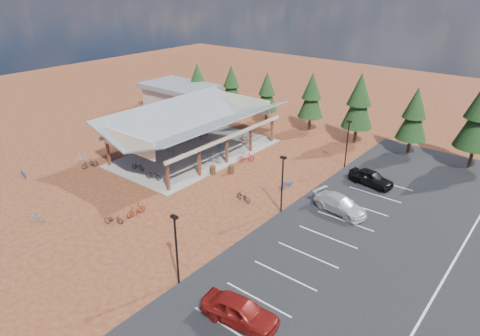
% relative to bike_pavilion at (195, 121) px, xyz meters
% --- Properties ---
extents(ground, '(140.00, 140.00, 0.00)m').
position_rel_bike_pavilion_xyz_m(ground, '(10.00, -7.00, -3.82)').
color(ground, '#592417').
rests_on(ground, ground).
extents(asphalt_lot, '(27.00, 44.00, 0.04)m').
position_rel_bike_pavilion_xyz_m(asphalt_lot, '(28.50, -4.00, -3.80)').
color(asphalt_lot, black).
rests_on(asphalt_lot, ground).
extents(concrete_pad, '(10.60, 18.60, 0.10)m').
position_rel_bike_pavilion_xyz_m(concrete_pad, '(0.00, 0.00, -3.77)').
color(concrete_pad, gray).
rests_on(concrete_pad, ground).
extents(bike_pavilion, '(11.65, 19.40, 4.97)m').
position_rel_bike_pavilion_xyz_m(bike_pavilion, '(0.00, 0.00, 0.00)').
color(bike_pavilion, '#522117').
rests_on(bike_pavilion, concrete_pad).
extents(outbuilding, '(11.00, 7.00, 3.90)m').
position_rel_bike_pavilion_xyz_m(outbuilding, '(-14.00, 11.00, -1.80)').
color(outbuilding, '#ADA593').
rests_on(outbuilding, ground).
extents(lamp_post_0, '(0.50, 0.25, 5.14)m').
position_rel_bike_pavilion_xyz_m(lamp_post_0, '(15.00, -17.00, -0.85)').
color(lamp_post_0, black).
rests_on(lamp_post_0, ground).
extents(lamp_post_1, '(0.50, 0.25, 5.14)m').
position_rel_bike_pavilion_xyz_m(lamp_post_1, '(15.00, -5.00, -0.85)').
color(lamp_post_1, black).
rests_on(lamp_post_1, ground).
extents(lamp_post_2, '(0.50, 0.25, 5.14)m').
position_rel_bike_pavilion_xyz_m(lamp_post_2, '(15.00, 7.00, -0.85)').
color(lamp_post_2, black).
rests_on(lamp_post_2, ground).
extents(trash_bin_0, '(0.60, 0.60, 0.90)m').
position_rel_bike_pavilion_xyz_m(trash_bin_0, '(5.33, -3.05, -3.37)').
color(trash_bin_0, '#472E19').
rests_on(trash_bin_0, ground).
extents(trash_bin_1, '(0.60, 0.60, 0.90)m').
position_rel_bike_pavilion_xyz_m(trash_bin_1, '(6.64, -1.65, -3.37)').
color(trash_bin_1, '#472E19').
rests_on(trash_bin_1, ground).
extents(pine_0, '(2.85, 2.85, 6.64)m').
position_rel_bike_pavilion_xyz_m(pine_0, '(-13.38, 14.27, 0.22)').
color(pine_0, '#382314').
rests_on(pine_0, ground).
extents(pine_1, '(3.02, 3.02, 7.03)m').
position_rel_bike_pavilion_xyz_m(pine_1, '(-6.84, 14.44, 0.47)').
color(pine_1, '#382314').
rests_on(pine_1, ground).
extents(pine_2, '(2.96, 2.96, 6.90)m').
position_rel_bike_pavilion_xyz_m(pine_2, '(-0.44, 14.27, 0.38)').
color(pine_2, '#382314').
rests_on(pine_2, ground).
extents(pine_3, '(3.25, 3.25, 7.56)m').
position_rel_bike_pavilion_xyz_m(pine_3, '(5.95, 15.07, 0.79)').
color(pine_3, '#382314').
rests_on(pine_3, ground).
extents(pine_4, '(3.65, 3.65, 8.51)m').
position_rel_bike_pavilion_xyz_m(pine_4, '(12.65, 14.37, 1.37)').
color(pine_4, '#382314').
rests_on(pine_4, ground).
extents(pine_5, '(3.32, 3.32, 7.74)m').
position_rel_bike_pavilion_xyz_m(pine_5, '(18.91, 14.87, 0.90)').
color(pine_5, '#382314').
rests_on(pine_5, ground).
extents(bike_0, '(1.70, 0.77, 0.86)m').
position_rel_bike_pavilion_xyz_m(bike_0, '(-1.20, -7.32, -3.29)').
color(bike_0, black).
rests_on(bike_0, concrete_pad).
extents(bike_1, '(1.72, 0.70, 1.00)m').
position_rel_bike_pavilion_xyz_m(bike_1, '(-1.80, -2.22, -3.22)').
color(bike_1, gray).
rests_on(bike_1, concrete_pad).
extents(bike_2, '(1.78, 0.72, 0.92)m').
position_rel_bike_pavilion_xyz_m(bike_2, '(-2.87, 3.21, -3.26)').
color(bike_2, navy).
rests_on(bike_2, concrete_pad).
extents(bike_3, '(1.76, 0.96, 1.02)m').
position_rel_bike_pavilion_xyz_m(bike_3, '(-3.33, 4.46, -3.21)').
color(bike_3, maroon).
rests_on(bike_3, concrete_pad).
extents(bike_4, '(1.88, 1.01, 0.94)m').
position_rel_bike_pavilion_xyz_m(bike_4, '(1.73, -7.80, -3.26)').
color(bike_4, black).
rests_on(bike_4, concrete_pad).
extents(bike_5, '(1.76, 0.74, 1.02)m').
position_rel_bike_pavilion_xyz_m(bike_5, '(3.68, -0.93, -3.21)').
color(bike_5, gray).
rests_on(bike_5, concrete_pad).
extents(bike_6, '(1.96, 0.90, 0.99)m').
position_rel_bike_pavilion_xyz_m(bike_6, '(1.80, 2.48, -3.23)').
color(bike_6, '#20589E').
rests_on(bike_6, concrete_pad).
extents(bike_7, '(1.75, 0.55, 1.04)m').
position_rel_bike_pavilion_xyz_m(bike_7, '(2.59, 5.61, -3.20)').
color(bike_7, maroon).
rests_on(bike_7, concrete_pad).
extents(bike_8, '(0.99, 1.83, 0.91)m').
position_rel_bike_pavilion_xyz_m(bike_8, '(-5.83, -9.99, -3.37)').
color(bike_8, black).
rests_on(bike_8, ground).
extents(bike_9, '(1.70, 1.32, 1.03)m').
position_rel_bike_pavilion_xyz_m(bike_9, '(-7.70, -9.66, -3.31)').
color(bike_9, '#919399').
rests_on(bike_9, ground).
extents(bike_10, '(1.59, 0.79, 0.80)m').
position_rel_bike_pavilion_xyz_m(bike_10, '(-8.98, -15.52, -3.43)').
color(bike_10, navy).
rests_on(bike_10, ground).
extents(bike_11, '(0.62, 1.87, 1.11)m').
position_rel_bike_pavilion_xyz_m(bike_11, '(5.85, -13.19, -3.27)').
color(bike_11, maroon).
rests_on(bike_11, ground).
extents(bike_12, '(1.67, 1.34, 0.85)m').
position_rel_bike_pavilion_xyz_m(bike_12, '(5.47, -15.20, -3.40)').
color(bike_12, black).
rests_on(bike_12, ground).
extents(bike_13, '(1.65, 0.89, 0.95)m').
position_rel_bike_pavilion_xyz_m(bike_13, '(0.32, -18.95, -3.35)').
color(bike_13, gray).
rests_on(bike_13, ground).
extents(bike_14, '(0.81, 1.89, 0.96)m').
position_rel_bike_pavilion_xyz_m(bike_14, '(12.94, -0.97, -3.34)').
color(bike_14, '#1150A0').
rests_on(bike_14, ground).
extents(bike_15, '(1.69, 1.60, 1.09)m').
position_rel_bike_pavilion_xyz_m(bike_15, '(5.98, 1.59, -3.28)').
color(bike_15, maroon).
rests_on(bike_15, ground).
extents(bike_16, '(1.77, 0.81, 0.90)m').
position_rel_bike_pavilion_xyz_m(bike_16, '(11.35, -5.59, -3.38)').
color(bike_16, black).
rests_on(bike_16, ground).
extents(car_0, '(4.93, 2.52, 1.61)m').
position_rel_bike_pavilion_xyz_m(car_0, '(20.31, -17.17, -2.98)').
color(car_0, maroon).
rests_on(car_0, asphalt_lot).
extents(car_3, '(5.18, 2.93, 1.42)m').
position_rel_bike_pavilion_xyz_m(car_3, '(18.93, -1.87, -3.08)').
color(car_3, '#BCBCBC').
rests_on(car_3, asphalt_lot).
extents(car_4, '(4.53, 2.31, 1.48)m').
position_rel_bike_pavilion_xyz_m(car_4, '(18.84, 4.73, -3.04)').
color(car_4, black).
rests_on(car_4, asphalt_lot).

